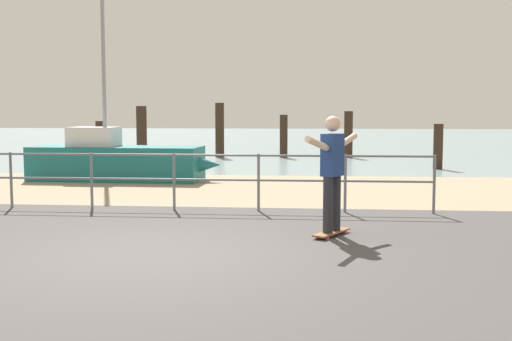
# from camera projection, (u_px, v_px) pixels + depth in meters

# --- Properties ---
(ground_plane) EXTENTS (24.00, 10.00, 0.04)m
(ground_plane) POSITION_uv_depth(u_px,v_px,m) (126.00, 278.00, 6.85)
(ground_plane) COLOR #474444
(ground_plane) RESTS_ON ground
(beach_strip) EXTENTS (24.00, 6.00, 0.04)m
(beach_strip) POSITION_uv_depth(u_px,v_px,m) (227.00, 189.00, 14.78)
(beach_strip) COLOR tan
(beach_strip) RESTS_ON ground
(sea_surface) EXTENTS (72.00, 50.00, 0.04)m
(sea_surface) POSITION_uv_depth(u_px,v_px,m) (285.00, 139.00, 42.54)
(sea_surface) COLOR #849EA3
(sea_surface) RESTS_ON ground
(railing_fence) EXTENTS (10.79, 0.05, 1.05)m
(railing_fence) POSITION_uv_depth(u_px,v_px,m) (132.00, 173.00, 11.47)
(railing_fence) COLOR slate
(railing_fence) RESTS_ON ground
(sailboat) EXTENTS (4.99, 1.57, 5.39)m
(sailboat) POSITION_uv_depth(u_px,v_px,m) (123.00, 161.00, 16.40)
(sailboat) COLOR #19666B
(sailboat) RESTS_ON ground
(skateboard) EXTENTS (0.56, 0.80, 0.08)m
(skateboard) POSITION_uv_depth(u_px,v_px,m) (332.00, 232.00, 9.06)
(skateboard) COLOR brown
(skateboard) RESTS_ON ground
(skateboarder) EXTENTS (0.78, 1.31, 1.65)m
(skateboarder) POSITION_uv_depth(u_px,v_px,m) (332.00, 167.00, 8.97)
(skateboarder) COLOR #26262B
(skateboarder) RESTS_ON skateboard
(groyne_post_0) EXTENTS (0.39, 0.39, 1.42)m
(groyne_post_0) POSITION_uv_depth(u_px,v_px,m) (101.00, 138.00, 25.90)
(groyne_post_0) COLOR #332319
(groyne_post_0) RESTS_ON ground
(groyne_post_1) EXTENTS (0.37, 0.37, 2.00)m
(groyne_post_1) POSITION_uv_depth(u_px,v_px,m) (142.00, 134.00, 22.84)
(groyne_post_1) COLOR #332319
(groyne_post_1) RESTS_ON ground
(groyne_post_2) EXTENTS (0.35, 0.35, 2.15)m
(groyne_post_2) POSITION_uv_depth(u_px,v_px,m) (220.00, 130.00, 24.81)
(groyne_post_2) COLOR #332319
(groyne_post_2) RESTS_ON ground
(groyne_post_3) EXTENTS (0.31, 0.31, 1.69)m
(groyne_post_3) POSITION_uv_depth(u_px,v_px,m) (284.00, 136.00, 24.61)
(groyne_post_3) COLOR #332319
(groyne_post_3) RESTS_ON ground
(groyne_post_4) EXTENTS (0.34, 0.34, 1.82)m
(groyne_post_4) POSITION_uv_depth(u_px,v_px,m) (348.00, 135.00, 24.69)
(groyne_post_4) COLOR #332319
(groyne_post_4) RESTS_ON ground
(groyne_post_5) EXTENTS (0.29, 0.29, 1.42)m
(groyne_post_5) POSITION_uv_depth(u_px,v_px,m) (438.00, 147.00, 19.62)
(groyne_post_5) COLOR #332319
(groyne_post_5) RESTS_ON ground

